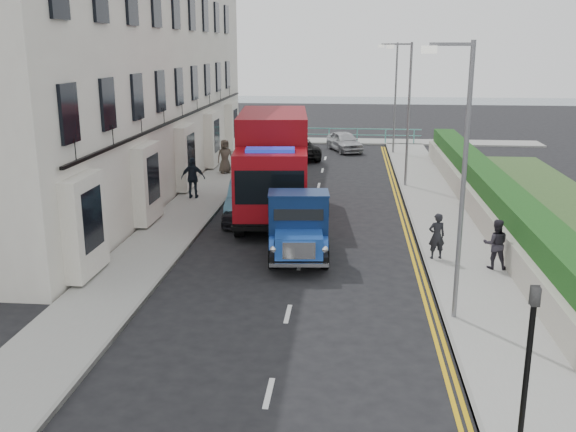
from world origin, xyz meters
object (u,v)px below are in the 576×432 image
(bedford_lorry, at_px, (298,229))
(red_lorry, at_px, (273,162))
(lamp_mid, at_px, (406,106))
(pedestrian_east_near, at_px, (437,236))
(lamp_far, at_px, (394,92))
(lamp_near, at_px, (459,168))
(parked_car_front, at_px, (245,206))

(bedford_lorry, bearing_deg, red_lorry, 99.59)
(lamp_mid, distance_m, pedestrian_east_near, 11.76)
(red_lorry, height_order, pedestrian_east_near, red_lorry)
(lamp_mid, bearing_deg, lamp_far, 90.00)
(lamp_near, distance_m, parked_car_front, 11.76)
(lamp_near, xyz_separation_m, bedford_lorry, (-4.27, 4.43, -2.94))
(red_lorry, relative_size, pedestrian_east_near, 5.36)
(lamp_far, xyz_separation_m, red_lorry, (-5.79, -15.85, -1.78))
(lamp_mid, distance_m, bedford_lorry, 12.68)
(red_lorry, bearing_deg, lamp_mid, 40.01)
(lamp_far, bearing_deg, parked_car_front, -111.74)
(lamp_mid, distance_m, parked_car_front, 10.31)
(lamp_far, height_order, pedestrian_east_near, lamp_far)
(bedford_lorry, bearing_deg, lamp_near, -51.37)
(lamp_mid, bearing_deg, red_lorry, -134.72)
(red_lorry, bearing_deg, bedford_lorry, -80.36)
(lamp_far, distance_m, red_lorry, 16.97)
(parked_car_front, bearing_deg, lamp_near, -53.55)
(lamp_mid, distance_m, red_lorry, 8.42)
(bedford_lorry, relative_size, parked_car_front, 1.35)
(lamp_mid, height_order, parked_car_front, lamp_mid)
(lamp_far, relative_size, bedford_lorry, 1.40)
(bedford_lorry, height_order, parked_car_front, bedford_lorry)
(parked_car_front, bearing_deg, lamp_far, 67.73)
(lamp_mid, relative_size, red_lorry, 0.86)
(lamp_mid, bearing_deg, pedestrian_east_near, -88.87)
(red_lorry, relative_size, parked_car_front, 2.21)
(lamp_near, xyz_separation_m, pedestrian_east_near, (0.22, 4.66, -3.12))
(parked_car_front, bearing_deg, pedestrian_east_near, -32.31)
(red_lorry, distance_m, pedestrian_east_near, 8.25)
(lamp_near, height_order, pedestrian_east_near, lamp_near)
(parked_car_front, xyz_separation_m, pedestrian_east_near, (7.00, -4.34, 0.25))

